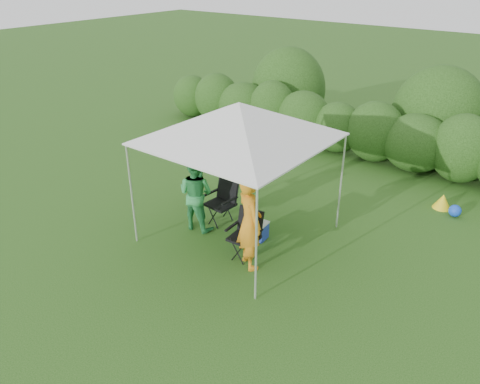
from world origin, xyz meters
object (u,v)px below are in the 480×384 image
Objects in this scene: woman at (196,193)px; cooler at (256,229)px; chair_left at (223,198)px; man at (250,222)px; canopy at (239,121)px; chair_right at (247,231)px.

woman is 3.39× the size of cooler.
man is (1.43, -0.99, 0.36)m from chair_left.
woman is 1.47m from cooler.
cooler is at bearing -31.77° from man.
chair_left is at bearing 159.51° from canopy.
chair_right is at bearing -77.03° from cooler.
man is 1.14× the size of woman.
woman is (-0.28, -0.56, 0.24)m from chair_left.
chair_left is 2.09× the size of cooler.
chair_right is 0.51m from man.
woman is at bearing -159.51° from canopy.
chair_right is 1.51m from woman.
woman reaches higher than chair_left.
chair_right is 1.42m from chair_left.
canopy is 2.00m from chair_left.
woman is at bearing 16.25° from man.
cooler is at bearing 14.29° from canopy.
chair_right is at bearing 165.30° from woman.
cooler is (-0.45, 0.86, -0.73)m from man.
canopy is 1.91m from man.
chair_left is at bearing -4.16° from man.
chair_right is at bearing -42.25° from canopy.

